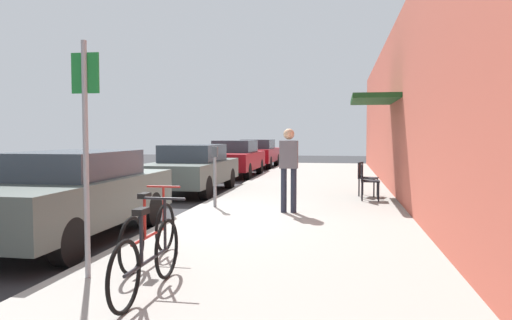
{
  "coord_description": "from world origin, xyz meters",
  "views": [
    {
      "loc": [
        3.15,
        -8.72,
        1.7
      ],
      "look_at": [
        0.32,
        7.19,
        0.84
      ],
      "focal_mm": 33.67,
      "sensor_mm": 36.0,
      "label": 1
    }
  ],
  "objects_px": {
    "bicycle_0": "(148,258)",
    "bicycle_1": "(150,233)",
    "parked_car_1": "(192,168)",
    "parking_meter": "(215,172)",
    "pedestrian_standing": "(289,163)",
    "parked_car_0": "(70,194)",
    "parked_car_3": "(258,153)",
    "street_sign": "(86,140)",
    "cafe_chair_0": "(367,179)",
    "parked_car_2": "(235,158)",
    "cafe_chair_1": "(365,176)"
  },
  "relations": [
    {
      "from": "parked_car_3",
      "to": "cafe_chair_1",
      "type": "height_order",
      "value": "parked_car_3"
    },
    {
      "from": "parked_car_1",
      "to": "parking_meter",
      "type": "height_order",
      "value": "parking_meter"
    },
    {
      "from": "street_sign",
      "to": "bicycle_0",
      "type": "height_order",
      "value": "street_sign"
    },
    {
      "from": "parked_car_0",
      "to": "bicycle_1",
      "type": "relative_size",
      "value": 2.57
    },
    {
      "from": "cafe_chair_1",
      "to": "cafe_chair_0",
      "type": "bearing_deg",
      "value": -90.23
    },
    {
      "from": "parked_car_0",
      "to": "cafe_chair_1",
      "type": "relative_size",
      "value": 5.06
    },
    {
      "from": "parked_car_0",
      "to": "bicycle_0",
      "type": "relative_size",
      "value": 2.57
    },
    {
      "from": "parked_car_0",
      "to": "parking_meter",
      "type": "distance_m",
      "value": 3.47
    },
    {
      "from": "parked_car_3",
      "to": "parked_car_1",
      "type": "bearing_deg",
      "value": -90.0
    },
    {
      "from": "bicycle_1",
      "to": "cafe_chair_1",
      "type": "relative_size",
      "value": 1.97
    },
    {
      "from": "bicycle_0",
      "to": "cafe_chair_0",
      "type": "xyz_separation_m",
      "value": [
        2.49,
        7.35,
        0.14
      ]
    },
    {
      "from": "bicycle_1",
      "to": "cafe_chair_1",
      "type": "xyz_separation_m",
      "value": [
        2.94,
        7.06,
        0.14
      ]
    },
    {
      "from": "bicycle_1",
      "to": "pedestrian_standing",
      "type": "height_order",
      "value": "pedestrian_standing"
    },
    {
      "from": "parked_car_0",
      "to": "pedestrian_standing",
      "type": "height_order",
      "value": "pedestrian_standing"
    },
    {
      "from": "parking_meter",
      "to": "parked_car_0",
      "type": "bearing_deg",
      "value": -116.54
    },
    {
      "from": "parked_car_1",
      "to": "bicycle_0",
      "type": "distance_m",
      "value": 9.23
    },
    {
      "from": "parked_car_2",
      "to": "pedestrian_standing",
      "type": "xyz_separation_m",
      "value": [
        3.21,
        -9.39,
        0.37
      ]
    },
    {
      "from": "parked_car_2",
      "to": "street_sign",
      "type": "height_order",
      "value": "street_sign"
    },
    {
      "from": "parking_meter",
      "to": "bicycle_1",
      "type": "relative_size",
      "value": 0.77
    },
    {
      "from": "parking_meter",
      "to": "bicycle_1",
      "type": "xyz_separation_m",
      "value": [
        0.38,
        -4.53,
        -0.41
      ]
    },
    {
      "from": "bicycle_0",
      "to": "bicycle_1",
      "type": "height_order",
      "value": "same"
    },
    {
      "from": "bicycle_0",
      "to": "cafe_chair_1",
      "type": "distance_m",
      "value": 8.56
    },
    {
      "from": "parked_car_0",
      "to": "parked_car_3",
      "type": "height_order",
      "value": "parked_car_3"
    },
    {
      "from": "pedestrian_standing",
      "to": "cafe_chair_0",
      "type": "bearing_deg",
      "value": 52.55
    },
    {
      "from": "parked_car_2",
      "to": "bicycle_0",
      "type": "xyz_separation_m",
      "value": [
        2.38,
        -14.58,
        -0.28
      ]
    },
    {
      "from": "bicycle_1",
      "to": "pedestrian_standing",
      "type": "distance_m",
      "value": 4.31
    },
    {
      "from": "parked_car_3",
      "to": "street_sign",
      "type": "xyz_separation_m",
      "value": [
        1.5,
        -19.61,
        0.89
      ]
    },
    {
      "from": "parked_car_2",
      "to": "street_sign",
      "type": "bearing_deg",
      "value": -83.96
    },
    {
      "from": "cafe_chair_0",
      "to": "pedestrian_standing",
      "type": "relative_size",
      "value": 0.51
    },
    {
      "from": "pedestrian_standing",
      "to": "bicycle_0",
      "type": "bearing_deg",
      "value": -99.13
    },
    {
      "from": "bicycle_1",
      "to": "parked_car_1",
      "type": "bearing_deg",
      "value": 103.92
    },
    {
      "from": "bicycle_1",
      "to": "pedestrian_standing",
      "type": "xyz_separation_m",
      "value": [
        1.28,
        4.07,
        0.64
      ]
    },
    {
      "from": "parked_car_1",
      "to": "cafe_chair_1",
      "type": "distance_m",
      "value": 4.93
    },
    {
      "from": "pedestrian_standing",
      "to": "parked_car_3",
      "type": "bearing_deg",
      "value": 102.22
    },
    {
      "from": "parked_car_1",
      "to": "cafe_chair_0",
      "type": "xyz_separation_m",
      "value": [
        4.87,
        -1.56,
        -0.1
      ]
    },
    {
      "from": "bicycle_0",
      "to": "parked_car_0",
      "type": "bearing_deg",
      "value": 133.02
    },
    {
      "from": "parked_car_0",
      "to": "parked_car_3",
      "type": "relative_size",
      "value": 1.0
    },
    {
      "from": "parked_car_0",
      "to": "cafe_chair_1",
      "type": "xyz_separation_m",
      "value": [
        4.87,
        5.64,
        -0.12
      ]
    },
    {
      "from": "parked_car_3",
      "to": "parked_car_0",
      "type": "bearing_deg",
      "value": -90.0
    },
    {
      "from": "parked_car_2",
      "to": "pedestrian_standing",
      "type": "distance_m",
      "value": 9.93
    },
    {
      "from": "street_sign",
      "to": "bicycle_0",
      "type": "bearing_deg",
      "value": -25.11
    },
    {
      "from": "bicycle_1",
      "to": "parking_meter",
      "type": "bearing_deg",
      "value": 94.81
    },
    {
      "from": "parked_car_0",
      "to": "cafe_chair_0",
      "type": "distance_m",
      "value": 6.84
    },
    {
      "from": "street_sign",
      "to": "cafe_chair_0",
      "type": "height_order",
      "value": "street_sign"
    },
    {
      "from": "street_sign",
      "to": "bicycle_0",
      "type": "relative_size",
      "value": 1.52
    },
    {
      "from": "parked_car_2",
      "to": "bicycle_0",
      "type": "relative_size",
      "value": 2.57
    },
    {
      "from": "parked_car_0",
      "to": "cafe_chair_1",
      "type": "bearing_deg",
      "value": 49.18
    },
    {
      "from": "parked_car_2",
      "to": "parking_meter",
      "type": "height_order",
      "value": "parked_car_2"
    },
    {
      "from": "street_sign",
      "to": "parked_car_0",
      "type": "bearing_deg",
      "value": 125.06
    },
    {
      "from": "parked_car_0",
      "to": "parked_car_3",
      "type": "bearing_deg",
      "value": 90.0
    }
  ]
}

